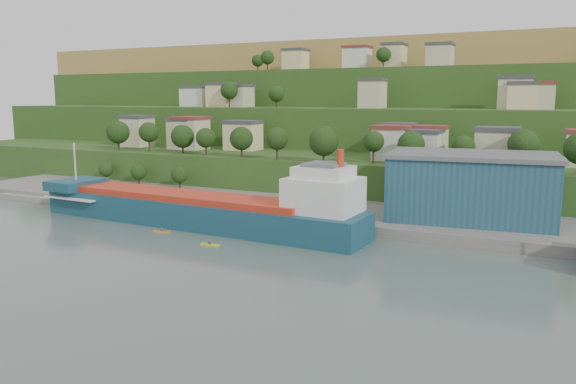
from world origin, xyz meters
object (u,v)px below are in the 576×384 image
Objects in this scene: warehouse at (471,186)px; caravan at (93,189)px; kayak_orange at (162,231)px; cargo_ship_near at (205,212)px.

warehouse is 5.88× the size of caravan.
kayak_orange is (-52.06, -28.02, -8.18)m from warehouse.
kayak_orange is (38.08, -21.12, -2.25)m from caravan.
cargo_ship_near is 20.68× the size of kayak_orange.
caravan is at bearing 178.63° from warehouse.
warehouse reaches higher than caravan.
warehouse is at bearing 25.91° from cargo_ship_near.
cargo_ship_near reaches higher than kayak_orange.
caravan is 1.60× the size of kayak_orange.
warehouse is at bearing 19.46° from caravan.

